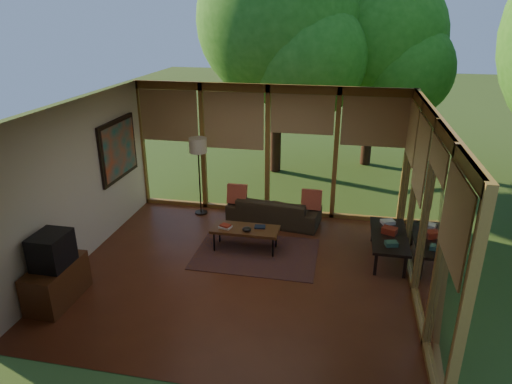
% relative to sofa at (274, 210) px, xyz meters
% --- Properties ---
extents(floor, '(5.50, 5.50, 0.00)m').
position_rel_sofa_xyz_m(floor, '(-0.23, -2.00, -0.27)').
color(floor, '#602C19').
rests_on(floor, ground).
extents(ceiling, '(5.50, 5.50, 0.00)m').
position_rel_sofa_xyz_m(ceiling, '(-0.23, -2.00, 2.43)').
color(ceiling, silver).
rests_on(ceiling, ground).
extents(wall_left, '(0.04, 5.00, 2.70)m').
position_rel_sofa_xyz_m(wall_left, '(-2.98, -2.00, 1.08)').
color(wall_left, beige).
rests_on(wall_left, ground).
extents(wall_front, '(5.50, 0.04, 2.70)m').
position_rel_sofa_xyz_m(wall_front, '(-0.23, -4.50, 1.08)').
color(wall_front, beige).
rests_on(wall_front, ground).
extents(window_wall_back, '(5.50, 0.12, 2.70)m').
position_rel_sofa_xyz_m(window_wall_back, '(-0.23, 0.50, 1.08)').
color(window_wall_back, olive).
rests_on(window_wall_back, ground).
extents(window_wall_right, '(0.12, 5.00, 2.70)m').
position_rel_sofa_xyz_m(window_wall_right, '(2.52, -2.00, 1.08)').
color(window_wall_right, olive).
rests_on(window_wall_right, ground).
extents(tree_nw, '(3.95, 3.95, 5.77)m').
position_rel_sofa_xyz_m(tree_nw, '(-0.49, 3.29, 3.52)').
color(tree_nw, '#361C13').
rests_on(tree_nw, ground).
extents(tree_ne, '(3.54, 3.54, 5.14)m').
position_rel_sofa_xyz_m(tree_ne, '(1.90, 4.39, 3.09)').
color(tree_ne, '#361C13').
rests_on(tree_ne, ground).
extents(rug, '(2.14, 1.51, 0.01)m').
position_rel_sofa_xyz_m(rug, '(-0.09, -1.35, -0.26)').
color(rug, brown).
rests_on(rug, floor).
extents(sofa, '(1.91, 0.94, 0.54)m').
position_rel_sofa_xyz_m(sofa, '(0.00, 0.00, 0.00)').
color(sofa, '#322619').
rests_on(sofa, floor).
extents(pillow_left, '(0.39, 0.21, 0.41)m').
position_rel_sofa_xyz_m(pillow_left, '(-0.75, -0.05, 0.31)').
color(pillow_left, maroon).
rests_on(pillow_left, sofa).
extents(pillow_right, '(0.39, 0.21, 0.41)m').
position_rel_sofa_xyz_m(pillow_right, '(0.75, -0.05, 0.31)').
color(pillow_right, maroon).
rests_on(pillow_right, sofa).
extents(ct_book_lower, '(0.24, 0.20, 0.03)m').
position_rel_sofa_xyz_m(ct_book_lower, '(-0.67, -1.28, 0.17)').
color(ct_book_lower, beige).
rests_on(ct_book_lower, coffee_table).
extents(ct_book_upper, '(0.21, 0.19, 0.03)m').
position_rel_sofa_xyz_m(ct_book_upper, '(-0.67, -1.28, 0.20)').
color(ct_book_upper, maroon).
rests_on(ct_book_upper, coffee_table).
extents(ct_book_side, '(0.20, 0.16, 0.03)m').
position_rel_sofa_xyz_m(ct_book_side, '(-0.07, -1.15, 0.17)').
color(ct_book_side, black).
rests_on(ct_book_side, coffee_table).
extents(ct_bowl, '(0.16, 0.16, 0.07)m').
position_rel_sofa_xyz_m(ct_bowl, '(-0.27, -1.33, 0.19)').
color(ct_bowl, black).
rests_on(ct_bowl, coffee_table).
extents(media_cabinet, '(0.50, 1.00, 0.60)m').
position_rel_sofa_xyz_m(media_cabinet, '(-2.70, -3.30, 0.03)').
color(media_cabinet, '#552E17').
rests_on(media_cabinet, floor).
extents(television, '(0.45, 0.55, 0.50)m').
position_rel_sofa_xyz_m(television, '(-2.68, -3.30, 0.58)').
color(television, black).
rests_on(television, media_cabinet).
extents(console_book_a, '(0.22, 0.19, 0.07)m').
position_rel_sofa_xyz_m(console_book_a, '(2.17, -1.44, 0.22)').
color(console_book_a, '#2E5142').
rests_on(console_book_a, side_console).
extents(console_book_b, '(0.29, 0.25, 0.11)m').
position_rel_sofa_xyz_m(console_book_b, '(2.17, -0.99, 0.24)').
color(console_book_b, maroon).
rests_on(console_book_b, side_console).
extents(console_book_c, '(0.28, 0.24, 0.06)m').
position_rel_sofa_xyz_m(console_book_c, '(2.17, -0.59, 0.22)').
color(console_book_c, beige).
rests_on(console_book_c, side_console).
extents(floor_lamp, '(0.36, 0.36, 1.65)m').
position_rel_sofa_xyz_m(floor_lamp, '(-1.60, 0.14, 1.14)').
color(floor_lamp, black).
rests_on(floor_lamp, floor).
extents(coffee_table, '(1.20, 0.50, 0.43)m').
position_rel_sofa_xyz_m(coffee_table, '(-0.32, -1.23, 0.12)').
color(coffee_table, '#552E17').
rests_on(coffee_table, floor).
extents(side_console, '(0.60, 1.40, 0.46)m').
position_rel_sofa_xyz_m(side_console, '(2.17, -1.04, 0.14)').
color(side_console, black).
rests_on(side_console, floor).
extents(wall_painting, '(0.06, 1.35, 1.15)m').
position_rel_sofa_xyz_m(wall_painting, '(-2.94, -0.60, 1.28)').
color(wall_painting, black).
rests_on(wall_painting, wall_left).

